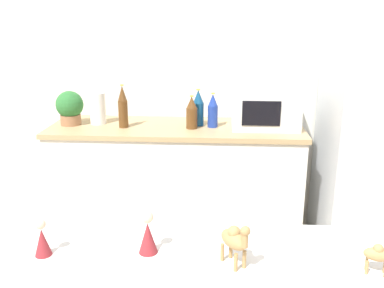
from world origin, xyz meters
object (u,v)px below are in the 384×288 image
back_bottle_2 (198,108)px  wise_man_figurine_purple (42,240)px  paper_towel_roll (98,108)px  camel_figurine (379,254)px  back_bottle_0 (192,113)px  microwave (265,108)px  camel_figurine_second (235,239)px  back_bottle_3 (213,111)px  wise_man_figurine_crimson (148,235)px  back_bottle_1 (123,107)px  potted_plant (70,107)px

back_bottle_2 → wise_man_figurine_purple: back_bottle_2 is taller
paper_towel_roll → back_bottle_2: 0.76m
paper_towel_roll → camel_figurine: size_ratio=2.06×
back_bottle_0 → microwave: bearing=9.2°
camel_figurine_second → back_bottle_3: bearing=93.2°
microwave → wise_man_figurine_purple: microwave is taller
microwave → wise_man_figurine_purple: bearing=-114.7°
camel_figurine → camel_figurine_second: 0.42m
camel_figurine_second → wise_man_figurine_crimson: (-0.27, 0.05, -0.03)m
back_bottle_0 → back_bottle_3: bearing=18.9°
back_bottle_3 → camel_figurine: 1.99m
back_bottle_3 → wise_man_figurine_crimson: (-0.17, -1.85, -0.00)m
paper_towel_roll → back_bottle_0: back_bottle_0 is taller
microwave → camel_figurine_second: (-0.27, -1.93, 0.00)m
paper_towel_roll → wise_man_figurine_purple: size_ratio=1.87×
wise_man_figurine_crimson → wise_man_figurine_purple: size_ratio=1.15×
microwave → back_bottle_1: back_bottle_1 is taller
back_bottle_0 → back_bottle_2: (0.04, 0.10, 0.01)m
back_bottle_2 → microwave: bearing=-1.1°
camel_figurine → wise_man_figurine_crimson: bearing=174.1°
paper_towel_roll → back_bottle_0: size_ratio=0.97×
camel_figurine_second → back_bottle_1: bearing=112.3°
back_bottle_1 → back_bottle_2: back_bottle_1 is taller
potted_plant → back_bottle_2: bearing=2.7°
back_bottle_0 → wise_man_figurine_crimson: size_ratio=1.68×
paper_towel_roll → camel_figurine: bearing=-54.6°
wise_man_figurine_crimson → paper_towel_roll: bearing=110.3°
wise_man_figurine_crimson → wise_man_figurine_purple: bearing=-173.4°
wise_man_figurine_purple → wise_man_figurine_crimson: bearing=6.6°
back_bottle_2 → wise_man_figurine_crimson: bearing=-91.8°
paper_towel_roll → microwave: 1.25m
back_bottle_2 → camel_figurine_second: 1.96m
potted_plant → wise_man_figurine_purple: bearing=-73.3°
paper_towel_roll → back_bottle_1: (0.22, -0.10, 0.03)m
microwave → back_bottle_3: bearing=-174.8°
potted_plant → wise_man_figurine_purple: (0.56, -1.88, -0.02)m
back_bottle_0 → back_bottle_1: (-0.50, -0.00, 0.04)m
back_bottle_1 → potted_plant: bearing=172.8°
microwave → wise_man_figurine_crimson: (-0.55, -1.88, -0.02)m
potted_plant → back_bottle_3: 1.07m
potted_plant → camel_figurine: (1.59, -1.92, -0.01)m
back_bottle_0 → wise_man_figurine_purple: size_ratio=1.93×
paper_towel_roll → camel_figurine_second: paper_towel_roll is taller
wise_man_figurine_crimson → wise_man_figurine_purple: (-0.33, -0.04, -0.01)m
back_bottle_3 → microwave: bearing=5.2°
back_bottle_2 → potted_plant: bearing=-177.3°
potted_plant → camel_figurine_second: potted_plant is taller
paper_towel_roll → camel_figurine: 2.41m
potted_plant → back_bottle_0: (0.91, -0.05, -0.02)m
back_bottle_3 → camel_figurine_second: bearing=-86.8°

